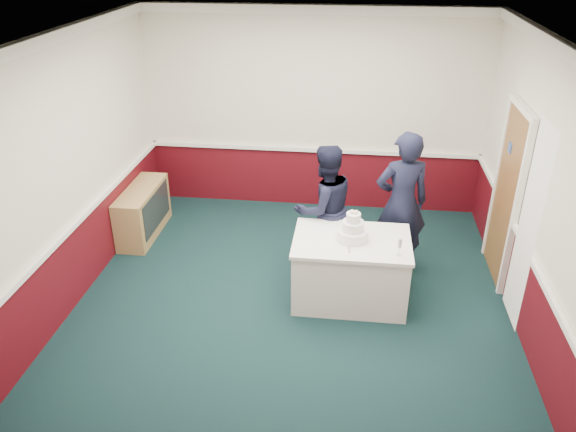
# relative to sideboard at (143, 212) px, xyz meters

# --- Properties ---
(ground) EXTENTS (5.00, 5.00, 0.00)m
(ground) POSITION_rel_sideboard_xyz_m (2.28, -1.23, -0.35)
(ground) COLOR black
(ground) RESTS_ON ground
(room_shell) EXTENTS (5.00, 5.00, 3.00)m
(room_shell) POSITION_rel_sideboard_xyz_m (2.36, -0.62, 1.62)
(room_shell) COLOR silver
(room_shell) RESTS_ON ground
(sideboard) EXTENTS (0.41, 1.20, 0.70)m
(sideboard) POSITION_rel_sideboard_xyz_m (0.00, 0.00, 0.00)
(sideboard) COLOR tan
(sideboard) RESTS_ON ground
(cake_table) EXTENTS (1.32, 0.92, 0.79)m
(cake_table) POSITION_rel_sideboard_xyz_m (2.93, -1.22, 0.05)
(cake_table) COLOR white
(cake_table) RESTS_ON ground
(wedding_cake) EXTENTS (0.35, 0.35, 0.36)m
(wedding_cake) POSITION_rel_sideboard_xyz_m (2.93, -1.22, 0.55)
(wedding_cake) COLOR white
(wedding_cake) RESTS_ON cake_table
(cake_knife) EXTENTS (0.03, 0.22, 0.00)m
(cake_knife) POSITION_rel_sideboard_xyz_m (2.90, -1.42, 0.44)
(cake_knife) COLOR silver
(cake_knife) RESTS_ON cake_table
(champagne_flute) EXTENTS (0.05, 0.05, 0.21)m
(champagne_flute) POSITION_rel_sideboard_xyz_m (3.43, -1.50, 0.58)
(champagne_flute) COLOR silver
(champagne_flute) RESTS_ON cake_table
(person_man) EXTENTS (1.01, 0.95, 1.65)m
(person_man) POSITION_rel_sideboard_xyz_m (2.58, -0.55, 0.48)
(person_man) COLOR black
(person_man) RESTS_ON ground
(person_woman) EXTENTS (0.75, 0.58, 1.83)m
(person_woman) POSITION_rel_sideboard_xyz_m (3.51, -0.46, 0.56)
(person_woman) COLOR black
(person_woman) RESTS_ON ground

